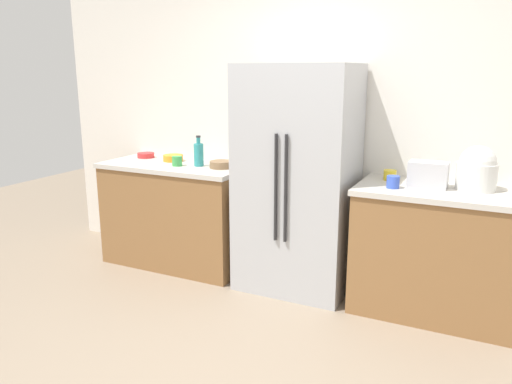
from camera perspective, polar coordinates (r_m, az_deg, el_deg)
The scene contains 14 objects.
ground_plane at distance 3.09m, azimuth -2.41°, elevation -20.69°, with size 11.19×11.19×0.00m, color gray.
kitchen_back_panel at distance 4.21m, azimuth 9.08°, elevation 9.09°, with size 5.59×0.10×2.84m, color silver.
counter_left at distance 4.63m, azimuth -8.93°, elevation -2.45°, with size 1.33×0.67×0.94m.
counter_right at distance 3.87m, azimuth 20.00°, elevation -6.42°, with size 1.17×0.67×0.94m.
refrigerator at distance 3.98m, azimuth 4.76°, elevation 1.39°, with size 0.89×0.67×1.80m.
toaster at distance 3.74m, azimuth 19.17°, elevation 1.91°, with size 0.27×0.16×0.18m, color silver.
rice_cooker at distance 3.77m, azimuth 24.05°, elevation 2.37°, with size 0.27×0.27×0.31m.
bottle_a at distance 4.36m, azimuth -6.60°, elevation 4.37°, with size 0.08×0.08×0.27m.
cup_a at distance 4.40m, azimuth -9.06°, elevation 3.53°, with size 0.09×0.09×0.09m, color green.
cup_b at distance 3.65m, azimuth 15.47°, elevation 1.12°, with size 0.09×0.09×0.09m, color blue.
cup_c at distance 3.91m, azimuth 15.13°, elevation 1.89°, with size 0.10×0.10×0.08m, color yellow.
bowl_a at distance 4.89m, azimuth -12.54°, elevation 4.15°, with size 0.16×0.16×0.05m, color red.
bowl_b at distance 4.65m, azimuth -9.51°, elevation 3.88°, with size 0.18×0.18×0.06m, color orange.
bowl_c at distance 4.27m, azimuth -4.02°, elevation 3.17°, with size 0.20×0.20×0.06m, color brown.
Camera 1 is at (1.22, -2.24, 1.75)m, focal length 34.81 mm.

